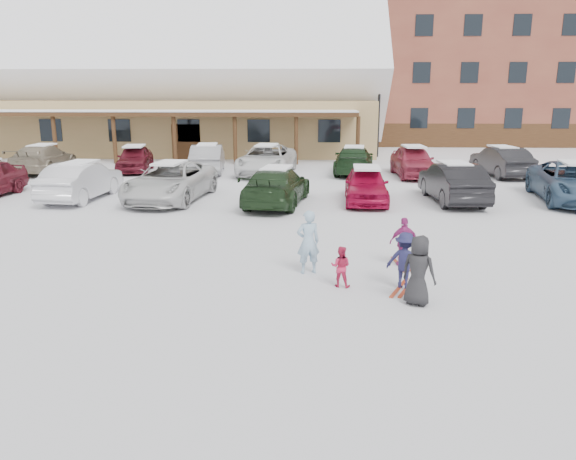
{
  "coord_description": "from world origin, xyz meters",
  "views": [
    {
      "loc": [
        0.83,
        -12.34,
        4.38
      ],
      "look_at": [
        0.3,
        1.0,
        1.0
      ],
      "focal_mm": 35.0,
      "sensor_mm": 36.0,
      "label": 1
    }
  ],
  "objects_px": {
    "bystander_dark": "(419,270)",
    "day_lodge": "(171,95)",
    "parked_car_11": "(354,160)",
    "toddler_red": "(341,267)",
    "parked_car_1": "(81,181)",
    "alpine_hotel": "(471,36)",
    "adult_skier": "(308,242)",
    "parked_car_7": "(43,159)",
    "parked_car_9": "(208,159)",
    "parked_car_10": "(267,160)",
    "parked_car_13": "(501,161)",
    "parked_car_6": "(574,182)",
    "parked_car_12": "(413,161)",
    "parked_car_3": "(277,186)",
    "child_navy": "(405,261)",
    "parked_car_5": "(453,182)",
    "parked_car_4": "(366,185)",
    "child_magenta": "(404,242)",
    "parked_car_8": "(135,159)",
    "parked_car_2": "(170,182)",
    "lamp_post": "(379,99)"
  },
  "relations": [
    {
      "from": "toddler_red",
      "to": "parked_car_4",
      "type": "xyz_separation_m",
      "value": [
        1.49,
        9.75,
        0.22
      ]
    },
    {
      "from": "day_lodge",
      "to": "adult_skier",
      "type": "xyz_separation_m",
      "value": [
        9.8,
        -27.25,
        -3.16
      ]
    },
    {
      "from": "child_magenta",
      "to": "parked_car_1",
      "type": "xyz_separation_m",
      "value": [
        -11.61,
        8.33,
        0.13
      ]
    },
    {
      "from": "child_navy",
      "to": "parked_car_13",
      "type": "xyz_separation_m",
      "value": [
        7.64,
        17.0,
        0.1
      ]
    },
    {
      "from": "toddler_red",
      "to": "parked_car_9",
      "type": "distance_m",
      "value": 18.63
    },
    {
      "from": "toddler_red",
      "to": "parked_car_10",
      "type": "bearing_deg",
      "value": -66.59
    },
    {
      "from": "bystander_dark",
      "to": "parked_car_10",
      "type": "xyz_separation_m",
      "value": [
        -4.52,
        18.13,
        0.02
      ]
    },
    {
      "from": "toddler_red",
      "to": "parked_car_3",
      "type": "xyz_separation_m",
      "value": [
        -2.0,
        9.19,
        0.25
      ]
    },
    {
      "from": "alpine_hotel",
      "to": "parked_car_12",
      "type": "xyz_separation_m",
      "value": [
        -8.21,
        -21.63,
        -7.86
      ]
    },
    {
      "from": "bystander_dark",
      "to": "day_lodge",
      "type": "bearing_deg",
      "value": -34.11
    },
    {
      "from": "adult_skier",
      "to": "parked_car_7",
      "type": "bearing_deg",
      "value": -64.44
    },
    {
      "from": "day_lodge",
      "to": "adult_skier",
      "type": "distance_m",
      "value": 29.13
    },
    {
      "from": "parked_car_7",
      "to": "parked_car_9",
      "type": "distance_m",
      "value": 8.79
    },
    {
      "from": "parked_car_11",
      "to": "toddler_red",
      "type": "bearing_deg",
      "value": 91.0
    },
    {
      "from": "child_navy",
      "to": "parked_car_7",
      "type": "bearing_deg",
      "value": -23.04
    },
    {
      "from": "adult_skier",
      "to": "parked_car_1",
      "type": "distance_m",
      "value": 12.86
    },
    {
      "from": "parked_car_1",
      "to": "alpine_hotel",
      "type": "bearing_deg",
      "value": -123.63
    },
    {
      "from": "parked_car_3",
      "to": "parked_car_6",
      "type": "height_order",
      "value": "parked_car_6"
    },
    {
      "from": "toddler_red",
      "to": "child_magenta",
      "type": "relative_size",
      "value": 0.75
    },
    {
      "from": "parked_car_9",
      "to": "parked_car_12",
      "type": "relative_size",
      "value": 1.0
    },
    {
      "from": "parked_car_2",
      "to": "parked_car_8",
      "type": "xyz_separation_m",
      "value": [
        -3.86,
        7.87,
        -0.07
      ]
    },
    {
      "from": "parked_car_3",
      "to": "child_magenta",
      "type": "bearing_deg",
      "value": 124.44
    },
    {
      "from": "parked_car_12",
      "to": "parked_car_3",
      "type": "bearing_deg",
      "value": -133.53
    },
    {
      "from": "day_lodge",
      "to": "child_magenta",
      "type": "xyz_separation_m",
      "value": [
        12.21,
        -26.59,
        -3.32
      ]
    },
    {
      "from": "parked_car_10",
      "to": "parked_car_5",
      "type": "bearing_deg",
      "value": -35.38
    },
    {
      "from": "parked_car_9",
      "to": "parked_car_13",
      "type": "xyz_separation_m",
      "value": [
        15.22,
        -0.64,
        0.0
      ]
    },
    {
      "from": "adult_skier",
      "to": "parked_car_7",
      "type": "height_order",
      "value": "adult_skier"
    },
    {
      "from": "child_navy",
      "to": "parked_car_4",
      "type": "bearing_deg",
      "value": -66.82
    },
    {
      "from": "adult_skier",
      "to": "day_lodge",
      "type": "bearing_deg",
      "value": -85.67
    },
    {
      "from": "adult_skier",
      "to": "toddler_red",
      "type": "bearing_deg",
      "value": 112.91
    },
    {
      "from": "parked_car_9",
      "to": "parked_car_6",
      "type": "bearing_deg",
      "value": 149.06
    },
    {
      "from": "parked_car_8",
      "to": "parked_car_10",
      "type": "distance_m",
      "value": 7.2
    },
    {
      "from": "child_navy",
      "to": "parked_car_11",
      "type": "xyz_separation_m",
      "value": [
        0.17,
        17.52,
        0.06
      ]
    },
    {
      "from": "day_lodge",
      "to": "child_navy",
      "type": "distance_m",
      "value": 30.86
    },
    {
      "from": "parked_car_3",
      "to": "lamp_post",
      "type": "bearing_deg",
      "value": -101.09
    },
    {
      "from": "child_navy",
      "to": "parked_car_13",
      "type": "distance_m",
      "value": 18.64
    },
    {
      "from": "toddler_red",
      "to": "parked_car_11",
      "type": "relative_size",
      "value": 0.19
    },
    {
      "from": "parked_car_12",
      "to": "parked_car_13",
      "type": "xyz_separation_m",
      "value": [
        4.54,
        0.34,
        -0.02
      ]
    },
    {
      "from": "parked_car_8",
      "to": "parked_car_1",
      "type": "bearing_deg",
      "value": -96.53
    },
    {
      "from": "parked_car_11",
      "to": "parked_car_9",
      "type": "bearing_deg",
      "value": 5.34
    },
    {
      "from": "adult_skier",
      "to": "parked_car_12",
      "type": "relative_size",
      "value": 0.35
    },
    {
      "from": "parked_car_10",
      "to": "parked_car_7",
      "type": "bearing_deg",
      "value": -174.47
    },
    {
      "from": "parked_car_4",
      "to": "child_magenta",
      "type": "bearing_deg",
      "value": -85.83
    },
    {
      "from": "lamp_post",
      "to": "parked_car_1",
      "type": "height_order",
      "value": "lamp_post"
    },
    {
      "from": "alpine_hotel",
      "to": "parked_car_11",
      "type": "xyz_separation_m",
      "value": [
        -11.15,
        -20.77,
        -7.92
      ]
    },
    {
      "from": "parked_car_1",
      "to": "parked_car_11",
      "type": "height_order",
      "value": "parked_car_1"
    },
    {
      "from": "bystander_dark",
      "to": "parked_car_11",
      "type": "relative_size",
      "value": 0.3
    },
    {
      "from": "parked_car_2",
      "to": "parked_car_4",
      "type": "height_order",
      "value": "parked_car_2"
    },
    {
      "from": "alpine_hotel",
      "to": "parked_car_1",
      "type": "xyz_separation_m",
      "value": [
        -22.67,
        -28.3,
        -7.88
      ]
    },
    {
      "from": "parked_car_1",
      "to": "parked_car_5",
      "type": "xyz_separation_m",
      "value": [
        14.87,
        0.09,
        0.02
      ]
    }
  ]
}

